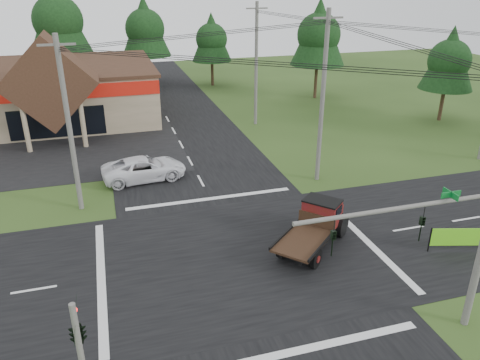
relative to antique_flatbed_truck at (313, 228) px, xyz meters
name	(u,v)px	position (x,y,z in m)	size (l,w,h in m)	color
ground	(241,256)	(-3.86, 0.21, -1.19)	(120.00, 120.00, 0.00)	#2A4318
road_ns	(241,256)	(-3.86, 0.21, -1.18)	(12.00, 120.00, 0.02)	black
road_ew	(241,256)	(-3.86, 0.21, -1.17)	(120.00, 12.00, 0.02)	black
parking_apron	(5,157)	(-17.86, 19.21, -1.17)	(28.00, 14.00, 0.02)	black
traffic_signal_mast	(449,238)	(1.96, -7.29, 3.24)	(8.12, 0.24, 7.00)	#595651
traffic_signal_corner	(76,323)	(-11.36, -7.11, 2.34)	(0.53, 2.48, 4.40)	#595651
utility_pole_nw	(69,125)	(-11.86, 8.21, 4.20)	(2.00, 0.30, 10.50)	#595651
utility_pole_ne	(323,98)	(4.14, 8.21, 4.70)	(2.00, 0.30, 11.50)	#595651
utility_pole_n	(256,64)	(4.14, 22.21, 4.55)	(2.00, 0.30, 11.20)	#595651
tree_row_c	(57,18)	(-13.86, 41.21, 7.53)	(7.28, 7.28, 13.13)	#332316
tree_row_d	(145,27)	(-3.86, 42.21, 6.19)	(6.16, 6.16, 11.11)	#332316
tree_row_e	(211,38)	(4.14, 40.21, 4.85)	(5.04, 5.04, 9.09)	#332316
tree_side_ne	(319,33)	(14.14, 30.21, 6.19)	(6.16, 6.16, 11.11)	#332316
tree_side_e_near	(450,59)	(22.14, 18.21, 4.85)	(5.04, 5.04, 9.09)	#332316
antique_flatbed_truck	(313,228)	(0.00, 0.00, 0.00)	(2.17, 5.67, 2.37)	#53180B
roadside_banner	(468,239)	(7.65, -2.67, -0.48)	(4.15, 0.12, 1.42)	#61C91A
white_pickup	(144,169)	(-7.58, 11.68, -0.38)	(2.69, 5.83, 1.62)	white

